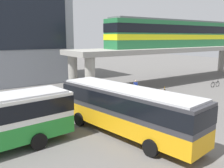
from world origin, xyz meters
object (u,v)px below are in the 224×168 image
object	(u,v)px
bus_main	(126,106)
pedestrian_near_building	(135,89)
bicycle_black	(215,84)
train	(180,33)
bicycle_orange	(163,93)

from	to	relation	value
bus_main	pedestrian_near_building	xyz separation A→B (m)	(7.62, 8.07, -1.14)
bicycle_black	pedestrian_near_building	world-z (taller)	pedestrian_near_building
train	bicycle_black	world-z (taller)	train
bicycle_orange	pedestrian_near_building	xyz separation A→B (m)	(-2.54, 1.70, 0.49)
pedestrian_near_building	train	bearing A→B (deg)	19.28
train	bicycle_orange	size ratio (longest dim) A/B	14.75
train	pedestrian_near_building	world-z (taller)	train
bicycle_black	train	bearing A→B (deg)	92.57
pedestrian_near_building	bicycle_black	bearing A→B (deg)	-9.64
train	bicycle_black	size ratio (longest dim) A/B	13.75
bicycle_orange	pedestrian_near_building	bearing A→B (deg)	146.33
train	pedestrian_near_building	distance (m)	13.80
bicycle_orange	bus_main	bearing A→B (deg)	-147.91
train	bicycle_orange	bearing A→B (deg)	-147.66
bus_main	pedestrian_near_building	distance (m)	11.16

